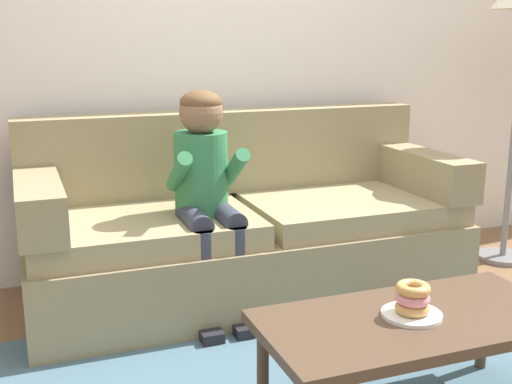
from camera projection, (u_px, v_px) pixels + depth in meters
ground at (308, 363)px, 2.73m from camera, size 10.00×10.00×0.00m
wall_back at (208, 27)px, 3.67m from camera, size 8.00×0.10×2.80m
couch at (245, 231)px, 3.43m from camera, size 2.25×0.90×0.95m
coffee_table at (414, 327)px, 2.24m from camera, size 1.09×0.53×0.40m
person_child at (206, 182)px, 3.07m from camera, size 0.34×0.58×1.10m
plate at (412, 314)px, 2.23m from camera, size 0.21×0.21×0.01m
donut at (412, 308)px, 2.23m from camera, size 0.14×0.14×0.04m
donut_second at (413, 298)px, 2.22m from camera, size 0.15×0.15×0.04m
donut_third at (413, 288)px, 2.21m from camera, size 0.16×0.16×0.04m
toy_controller at (428, 319)px, 3.10m from camera, size 0.23×0.09×0.05m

